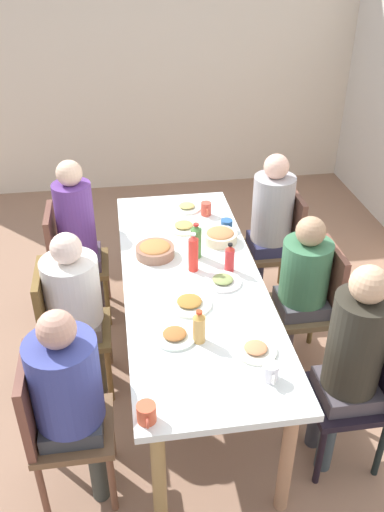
% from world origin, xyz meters
% --- Properties ---
extents(ground_plane, '(7.34, 7.34, 0.00)m').
position_xyz_m(ground_plane, '(0.00, 0.00, 0.00)').
color(ground_plane, '#926C55').
extents(wall_left, '(0.12, 4.62, 2.60)m').
position_xyz_m(wall_left, '(-3.12, 0.00, 1.30)').
color(wall_left, beige).
rests_on(wall_left, ground_plane).
extents(dining_table, '(2.28, 0.83, 0.78)m').
position_xyz_m(dining_table, '(0.00, 0.00, 0.70)').
color(dining_table, white).
rests_on(dining_table, ground_plane).
extents(chair_0, '(0.40, 0.40, 0.90)m').
position_xyz_m(chair_0, '(-0.76, 0.79, 0.51)').
color(chair_0, brown).
rests_on(chair_0, ground_plane).
extents(person_0, '(0.30, 0.30, 1.22)m').
position_xyz_m(person_0, '(-0.76, 0.70, 0.73)').
color(person_0, '#2C2C44').
rests_on(person_0, ground_plane).
extents(chair_1, '(0.40, 0.40, 0.90)m').
position_xyz_m(chair_1, '(0.00, 0.79, 0.51)').
color(chair_1, brown).
rests_on(chair_1, ground_plane).
extents(person_1, '(0.31, 0.31, 1.13)m').
position_xyz_m(person_1, '(-0.00, 0.70, 0.68)').
color(person_1, '#483D42').
rests_on(person_1, ground_plane).
extents(chair_2, '(0.40, 0.40, 0.90)m').
position_xyz_m(chair_2, '(-0.76, -0.79, 0.51)').
color(chair_2, brown).
rests_on(chair_2, ground_plane).
extents(person_2, '(0.30, 0.30, 1.26)m').
position_xyz_m(person_2, '(-0.76, -0.70, 0.73)').
color(person_2, '#384643').
rests_on(person_2, ground_plane).
extents(chair_3, '(0.40, 0.40, 0.90)m').
position_xyz_m(chair_3, '(0.76, -0.79, 0.51)').
color(chair_3, brown).
rests_on(chair_3, ground_plane).
extents(person_3, '(0.34, 0.34, 1.18)m').
position_xyz_m(person_3, '(0.76, -0.70, 0.72)').
color(person_3, '#384246').
rests_on(person_3, ground_plane).
extents(chair_4, '(0.40, 0.40, 0.90)m').
position_xyz_m(chair_4, '(0.00, -0.79, 0.51)').
color(chair_4, brown).
rests_on(chair_4, ground_plane).
extents(person_4, '(0.33, 0.33, 1.14)m').
position_xyz_m(person_4, '(0.00, -0.70, 0.69)').
color(person_4, '#4F433A').
rests_on(person_4, ground_plane).
extents(chair_5, '(0.40, 0.40, 0.90)m').
position_xyz_m(chair_5, '(0.76, 0.79, 0.51)').
color(chair_5, black).
rests_on(chair_5, ground_plane).
extents(person_5, '(0.30, 0.30, 1.27)m').
position_xyz_m(person_5, '(0.76, 0.70, 0.75)').
color(person_5, '#374349').
rests_on(person_5, ground_plane).
extents(plate_0, '(0.22, 0.22, 0.04)m').
position_xyz_m(plate_0, '(0.53, -0.17, 0.79)').
color(plate_0, white).
rests_on(plate_0, dining_table).
extents(plate_1, '(0.21, 0.21, 0.04)m').
position_xyz_m(plate_1, '(-0.89, 0.09, 0.79)').
color(plate_1, white).
rests_on(plate_1, dining_table).
extents(plate_2, '(0.23, 0.23, 0.04)m').
position_xyz_m(plate_2, '(-0.60, 0.03, 0.79)').
color(plate_2, '#E8E9C8').
rests_on(plate_2, dining_table).
extents(plate_3, '(0.22, 0.22, 0.04)m').
position_xyz_m(plate_3, '(0.09, 0.17, 0.79)').
color(plate_3, white).
rests_on(plate_3, dining_table).
extents(plate_4, '(0.21, 0.21, 0.04)m').
position_xyz_m(plate_4, '(0.70, 0.22, 0.79)').
color(plate_4, silver).
rests_on(plate_4, dining_table).
extents(plate_5, '(0.25, 0.25, 0.04)m').
position_xyz_m(plate_5, '(0.27, -0.05, 0.79)').
color(plate_5, silver).
rests_on(plate_5, dining_table).
extents(bowl_0, '(0.25, 0.25, 0.09)m').
position_xyz_m(bowl_0, '(-0.27, -0.20, 0.82)').
color(bowl_0, '#8F644E').
rests_on(bowl_0, dining_table).
extents(bowl_1, '(0.23, 0.23, 0.08)m').
position_xyz_m(bowl_1, '(-0.39, 0.25, 0.82)').
color(bowl_1, beige).
rests_on(bowl_1, dining_table).
extents(cup_0, '(0.12, 0.09, 0.09)m').
position_xyz_m(cup_0, '(1.05, -0.35, 0.82)').
color(cup_0, '#CF5133').
rests_on(cup_0, dining_table).
extents(cup_1, '(0.11, 0.08, 0.09)m').
position_xyz_m(cup_1, '(0.89, 0.24, 0.82)').
color(cup_1, white).
rests_on(cup_1, dining_table).
extents(cup_2, '(0.12, 0.08, 0.08)m').
position_xyz_m(cup_2, '(-0.54, 0.32, 0.82)').
color(cup_2, '#2A5795').
rests_on(cup_2, dining_table).
extents(cup_3, '(0.11, 0.07, 0.10)m').
position_xyz_m(cup_3, '(-0.77, 0.22, 0.83)').
color(cup_3, '#C94637').
rests_on(cup_3, dining_table).
extents(bottle_0, '(0.06, 0.06, 0.26)m').
position_xyz_m(bottle_0, '(-0.08, 0.02, 0.90)').
color(bottle_0, red).
rests_on(bottle_0, dining_table).
extents(bottle_1, '(0.07, 0.07, 0.24)m').
position_xyz_m(bottle_1, '(-0.23, 0.06, 0.89)').
color(bottle_1, '#4A813A').
rests_on(bottle_1, dining_table).
extents(bottle_2, '(0.06, 0.06, 0.19)m').
position_xyz_m(bottle_2, '(-0.04, 0.24, 0.87)').
color(bottle_2, red).
rests_on(bottle_2, dining_table).
extents(bottle_3, '(0.06, 0.06, 0.19)m').
position_xyz_m(bottle_3, '(0.57, -0.05, 0.87)').
color(bottle_3, tan).
rests_on(bottle_3, dining_table).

